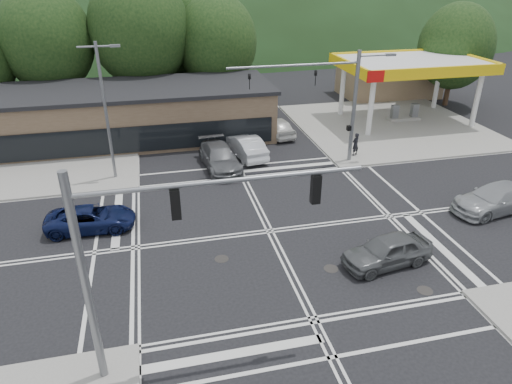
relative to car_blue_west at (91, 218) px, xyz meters
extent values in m
plane|color=black|center=(9.49, -2.46, -0.66)|extent=(120.00, 120.00, 0.00)
cube|color=gray|center=(24.49, 12.54, -0.58)|extent=(16.00, 16.00, 0.15)
cube|color=gray|center=(-5.51, 12.54, -0.58)|extent=(16.00, 16.00, 0.15)
cylinder|color=silver|center=(21.49, 10.54, 1.84)|extent=(0.44, 0.44, 5.00)
cylinder|color=silver|center=(21.49, 16.54, 1.84)|extent=(0.44, 0.44, 5.00)
cylinder|color=silver|center=(31.49, 10.54, 1.84)|extent=(0.44, 0.44, 5.00)
cylinder|color=silver|center=(31.49, 16.54, 1.84)|extent=(0.44, 0.44, 5.00)
cube|color=silver|center=(26.49, 13.54, 4.64)|extent=(12.00, 8.00, 0.60)
cube|color=yellow|center=(26.49, 9.54, 4.64)|extent=(12.20, 0.25, 0.90)
cube|color=yellow|center=(26.49, 17.54, 4.64)|extent=(12.20, 0.25, 0.90)
cube|color=yellow|center=(20.49, 13.54, 4.64)|extent=(0.25, 8.20, 0.90)
cube|color=yellow|center=(32.49, 13.54, 4.64)|extent=(0.25, 8.20, 0.90)
cube|color=red|center=(20.99, 9.39, 4.64)|extent=(1.40, 0.12, 0.90)
cube|color=gray|center=(26.49, 13.54, -0.41)|extent=(3.00, 1.00, 0.30)
cube|color=slate|center=(25.49, 13.54, 0.29)|extent=(0.60, 0.50, 1.30)
cube|color=slate|center=(27.49, 13.54, 0.29)|extent=(0.60, 0.50, 1.30)
cube|color=#846B4F|center=(29.49, 22.54, 1.24)|extent=(10.00, 6.00, 3.80)
cube|color=brown|center=(1.49, 14.54, 1.34)|extent=(24.00, 8.00, 4.00)
ellipsoid|color=#1C3216|center=(9.49, 87.54, -0.66)|extent=(252.00, 126.00, 140.00)
cylinder|color=#382619|center=(-4.51, 21.54, 1.76)|extent=(0.50, 0.50, 4.84)
ellipsoid|color=black|center=(-4.51, 21.54, 6.49)|extent=(8.00, 8.00, 9.20)
cylinder|color=#382619|center=(3.49, 21.54, 1.98)|extent=(0.50, 0.50, 5.28)
ellipsoid|color=black|center=(3.49, 21.54, 7.14)|extent=(9.00, 9.00, 10.35)
cylinder|color=#382619|center=(10.49, 21.54, 1.54)|extent=(0.50, 0.50, 4.40)
ellipsoid|color=black|center=(10.49, 21.54, 5.84)|extent=(7.60, 7.60, 8.74)
cylinder|color=#382619|center=(7.49, 25.54, 1.76)|extent=(0.50, 0.50, 4.84)
ellipsoid|color=black|center=(7.49, 25.54, 6.49)|extent=(8.40, 8.40, 9.66)
cylinder|color=#382619|center=(33.49, 17.54, 1.32)|extent=(0.50, 0.50, 3.96)
ellipsoid|color=black|center=(33.49, 17.54, 5.19)|extent=(7.20, 7.20, 8.28)
cylinder|color=slate|center=(0.99, 6.54, 3.84)|extent=(0.20, 0.20, 9.00)
cylinder|color=slate|center=(0.99, 6.54, 8.04)|extent=(2.20, 0.12, 0.12)
cube|color=slate|center=(2.09, 6.54, 8.04)|extent=(0.60, 0.25, 0.15)
cylinder|color=slate|center=(17.69, 5.74, 3.34)|extent=(0.28, 0.28, 8.00)
cylinder|color=slate|center=(13.19, 5.74, 6.54)|extent=(9.00, 0.16, 0.16)
imported|color=black|center=(14.69, 5.74, 5.64)|extent=(0.16, 0.20, 1.00)
imported|color=black|center=(10.19, 5.74, 5.64)|extent=(0.16, 0.20, 1.00)
cylinder|color=slate|center=(18.89, 5.74, 6.94)|extent=(2.40, 0.12, 0.12)
cube|color=slate|center=(19.99, 5.74, 6.94)|extent=(0.70, 0.30, 0.15)
cube|color=black|center=(17.44, 5.74, 1.94)|extent=(0.25, 0.30, 0.35)
cylinder|color=slate|center=(1.29, -10.66, 3.34)|extent=(0.28, 0.28, 8.00)
cylinder|color=slate|center=(5.79, -10.66, 6.54)|extent=(9.00, 0.16, 0.16)
cube|color=black|center=(4.29, -10.66, 5.94)|extent=(0.30, 0.25, 1.00)
cube|color=black|center=(8.79, -10.66, 5.94)|extent=(0.30, 0.25, 1.00)
imported|color=#0D153D|center=(0.00, 0.00, 0.00)|extent=(4.83, 2.37, 1.32)
imported|color=#535658|center=(14.21, -6.69, 0.11)|extent=(4.72, 2.49, 1.53)
imported|color=#9B9EA1|center=(23.01, -3.20, 0.13)|extent=(5.74, 3.00, 1.59)
imported|color=silver|center=(10.49, 8.42, 0.16)|extent=(2.53, 5.19, 1.64)
imported|color=silver|center=(14.03, 12.43, 0.12)|extent=(2.44, 4.78, 1.56)
imported|color=#555759|center=(8.20, 6.71, 0.15)|extent=(2.74, 5.76, 1.62)
imported|color=black|center=(18.47, 6.50, 0.35)|extent=(0.74, 0.64, 1.72)
camera|label=1|loc=(3.90, -23.09, 12.48)|focal=32.00mm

